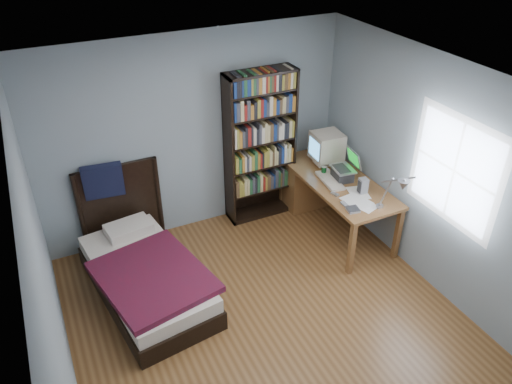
# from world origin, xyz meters

# --- Properties ---
(room) EXTENTS (4.20, 4.24, 2.50)m
(room) POSITION_xyz_m (0.03, -0.00, 1.25)
(room) COLOR brown
(room) RESTS_ON ground
(desk) EXTENTS (0.75, 1.74, 0.73)m
(desk) POSITION_xyz_m (1.51, 1.69, 0.42)
(desk) COLOR brown
(desk) RESTS_ON floor
(crt_monitor) EXTENTS (0.40, 0.37, 0.43)m
(crt_monitor) POSITION_xyz_m (1.58, 1.63, 0.97)
(crt_monitor) COLOR beige
(crt_monitor) RESTS_ON desk
(laptop) EXTENTS (0.34, 0.33, 0.38)m
(laptop) POSITION_xyz_m (1.57, 1.18, 0.84)
(laptop) COLOR #2D2D30
(laptop) RESTS_ON desk
(desk_lamp) EXTENTS (0.24, 0.54, 0.64)m
(desk_lamp) POSITION_xyz_m (1.45, 0.10, 1.24)
(desk_lamp) COLOR #99999E
(desk_lamp) RESTS_ON desk
(keyboard) EXTENTS (0.24, 0.49, 0.05)m
(keyboard) POSITION_xyz_m (1.38, 1.20, 0.75)
(keyboard) COLOR beige
(keyboard) RESTS_ON desk
(speaker) EXTENTS (0.10, 0.10, 0.19)m
(speaker) POSITION_xyz_m (1.59, 0.82, 0.82)
(speaker) COLOR gray
(speaker) RESTS_ON desk
(soda_can) EXTENTS (0.06, 0.06, 0.11)m
(soda_can) POSITION_xyz_m (1.41, 1.38, 0.79)
(soda_can) COLOR #083B10
(soda_can) RESTS_ON desk
(mouse) EXTENTS (0.06, 0.11, 0.04)m
(mouse) POSITION_xyz_m (1.50, 1.45, 0.75)
(mouse) COLOR silver
(mouse) RESTS_ON desk
(phone_silver) EXTENTS (0.07, 0.11, 0.02)m
(phone_silver) POSITION_xyz_m (1.27, 0.92, 0.74)
(phone_silver) COLOR #BDBDC2
(phone_silver) RESTS_ON desk
(phone_grey) EXTENTS (0.05, 0.10, 0.02)m
(phone_grey) POSITION_xyz_m (1.25, 0.70, 0.74)
(phone_grey) COLOR gray
(phone_grey) RESTS_ON desk
(external_drive) EXTENTS (0.15, 0.15, 0.03)m
(external_drive) POSITION_xyz_m (1.27, 0.55, 0.74)
(external_drive) COLOR gray
(external_drive) RESTS_ON desk
(bookshelf) EXTENTS (0.89, 0.30, 1.98)m
(bookshelf) POSITION_xyz_m (0.80, 1.94, 1.00)
(bookshelf) COLOR black
(bookshelf) RESTS_ON floor
(bed) EXTENTS (1.22, 2.06, 1.16)m
(bed) POSITION_xyz_m (-1.00, 1.14, 0.26)
(bed) COLOR black
(bed) RESTS_ON floor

